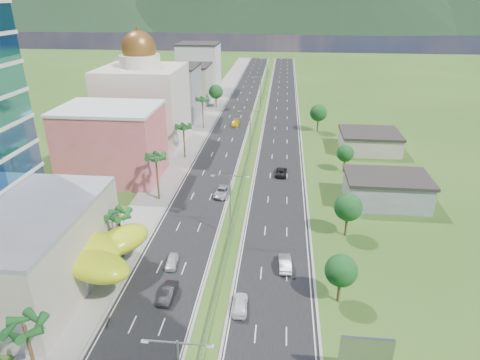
% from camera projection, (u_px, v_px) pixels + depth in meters
% --- Properties ---
extents(ground, '(500.00, 500.00, 0.00)m').
position_uv_depth(ground, '(222.00, 271.00, 62.01)').
color(ground, '#2D5119').
rests_on(ground, ground).
extents(road_left, '(11.00, 260.00, 0.04)m').
position_uv_depth(road_left, '(237.00, 112.00, 144.67)').
color(road_left, black).
rests_on(road_left, ground).
extents(road_right, '(11.00, 260.00, 0.04)m').
position_uv_depth(road_right, '(282.00, 113.00, 143.27)').
color(road_right, black).
rests_on(road_right, ground).
extents(sidewalk_left, '(7.00, 260.00, 0.12)m').
position_uv_depth(sidewalk_left, '(210.00, 111.00, 145.54)').
color(sidewalk_left, gray).
rests_on(sidewalk_left, ground).
extents(median_guardrail, '(0.10, 216.06, 0.76)m').
position_uv_depth(median_guardrail, '(256.00, 126.00, 127.33)').
color(median_guardrail, gray).
rests_on(median_guardrail, ground).
extents(streetlight_median_b, '(6.04, 0.25, 11.00)m').
position_uv_depth(streetlight_median_b, '(230.00, 199.00, 68.40)').
color(streetlight_median_b, gray).
rests_on(streetlight_median_b, ground).
extents(streetlight_median_c, '(6.04, 0.25, 11.00)m').
position_uv_depth(streetlight_median_c, '(250.00, 127.00, 104.83)').
color(streetlight_median_c, gray).
rests_on(streetlight_median_c, ground).
extents(streetlight_median_d, '(6.04, 0.25, 11.00)m').
position_uv_depth(streetlight_median_d, '(261.00, 89.00, 145.82)').
color(streetlight_median_d, gray).
rests_on(streetlight_median_d, ground).
extents(streetlight_median_e, '(6.04, 0.25, 11.00)m').
position_uv_depth(streetlight_median_e, '(267.00, 68.00, 186.80)').
color(streetlight_median_e, gray).
rests_on(streetlight_median_e, ground).
extents(lime_canopy, '(18.00, 15.00, 7.40)m').
position_uv_depth(lime_canopy, '(72.00, 249.00, 58.21)').
color(lime_canopy, '#B8CC13').
rests_on(lime_canopy, ground).
extents(pink_shophouse, '(20.00, 15.00, 15.00)m').
position_uv_depth(pink_shophouse, '(112.00, 144.00, 90.74)').
color(pink_shophouse, '#D25B56').
rests_on(pink_shophouse, ground).
extents(domed_building, '(20.00, 20.00, 28.70)m').
position_uv_depth(domed_building, '(144.00, 101.00, 110.14)').
color(domed_building, beige).
rests_on(domed_building, ground).
extents(midrise_grey, '(16.00, 15.00, 16.00)m').
position_uv_depth(midrise_grey, '(172.00, 93.00, 134.16)').
color(midrise_grey, gray).
rests_on(midrise_grey, ground).
extents(midrise_beige, '(16.00, 15.00, 13.00)m').
position_uv_depth(midrise_beige, '(187.00, 84.00, 154.81)').
color(midrise_beige, '#A49E87').
rests_on(midrise_beige, ground).
extents(midrise_white, '(16.00, 15.00, 18.00)m').
position_uv_depth(midrise_white, '(199.00, 67.00, 174.75)').
color(midrise_white, silver).
rests_on(midrise_white, ground).
extents(billboard, '(5.20, 0.35, 6.20)m').
position_uv_depth(billboard, '(366.00, 352.00, 42.25)').
color(billboard, gray).
rests_on(billboard, ground).
extents(shed_near, '(15.00, 10.00, 5.00)m').
position_uv_depth(shed_near, '(386.00, 191.00, 81.17)').
color(shed_near, gray).
rests_on(shed_near, ground).
extents(shed_far, '(14.00, 12.00, 4.40)m').
position_uv_depth(shed_far, '(369.00, 142.00, 108.43)').
color(shed_far, '#A49E87').
rests_on(shed_far, ground).
extents(palm_tree_a, '(3.60, 3.60, 9.10)m').
position_uv_depth(palm_tree_a, '(25.00, 329.00, 40.18)').
color(palm_tree_a, '#47301C').
rests_on(palm_tree_a, ground).
extents(palm_tree_b, '(3.60, 3.60, 8.10)m').
position_uv_depth(palm_tree_b, '(118.00, 216.00, 62.43)').
color(palm_tree_b, '#47301C').
rests_on(palm_tree_b, ground).
extents(palm_tree_c, '(3.60, 3.60, 9.60)m').
position_uv_depth(palm_tree_c, '(156.00, 159.00, 80.07)').
color(palm_tree_c, '#47301C').
rests_on(palm_tree_c, ground).
extents(palm_tree_d, '(3.60, 3.60, 8.60)m').
position_uv_depth(palm_tree_d, '(183.00, 128.00, 101.40)').
color(palm_tree_d, '#47301C').
rests_on(palm_tree_d, ground).
extents(palm_tree_e, '(3.60, 3.60, 9.40)m').
position_uv_depth(palm_tree_e, '(202.00, 101.00, 123.86)').
color(palm_tree_e, '#47301C').
rests_on(palm_tree_e, ground).
extents(leafy_tree_lfar, '(4.90, 4.90, 8.05)m').
position_uv_depth(leafy_tree_lfar, '(216.00, 92.00, 147.73)').
color(leafy_tree_lfar, '#47301C').
rests_on(leafy_tree_lfar, ground).
extents(leafy_tree_ra, '(4.20, 4.20, 6.90)m').
position_uv_depth(leafy_tree_ra, '(341.00, 271.00, 54.04)').
color(leafy_tree_ra, '#47301C').
rests_on(leafy_tree_ra, ground).
extents(leafy_tree_rb, '(4.55, 4.55, 7.47)m').
position_uv_depth(leafy_tree_rb, '(348.00, 207.00, 69.09)').
color(leafy_tree_rb, '#47301C').
rests_on(leafy_tree_rb, ground).
extents(leafy_tree_rc, '(3.85, 3.85, 6.33)m').
position_uv_depth(leafy_tree_rc, '(345.00, 153.00, 94.63)').
color(leafy_tree_rc, '#47301C').
rests_on(leafy_tree_rc, ground).
extents(leafy_tree_rd, '(4.90, 4.90, 8.05)m').
position_uv_depth(leafy_tree_rd, '(318.00, 113.00, 121.84)').
color(leafy_tree_rd, '#47301C').
rests_on(leafy_tree_rd, ground).
extents(mountain_ridge, '(860.00, 140.00, 90.00)m').
position_uv_depth(mountain_ridge, '(334.00, 30.00, 466.29)').
color(mountain_ridge, black).
rests_on(mountain_ridge, ground).
extents(car_white_near_left, '(1.87, 4.03, 1.33)m').
position_uv_depth(car_white_near_left, '(172.00, 261.00, 62.98)').
color(car_white_near_left, silver).
rests_on(car_white_near_left, road_left).
extents(car_dark_left, '(1.75, 4.78, 1.56)m').
position_uv_depth(car_dark_left, '(168.00, 293.00, 56.21)').
color(car_dark_left, black).
rests_on(car_dark_left, road_left).
extents(car_silver_mid_left, '(3.24, 5.89, 1.56)m').
position_uv_depth(car_silver_mid_left, '(222.00, 192.00, 84.74)').
color(car_silver_mid_left, '#A5A7AC').
rests_on(car_silver_mid_left, road_left).
extents(car_yellow_far_left, '(2.23, 5.39, 1.56)m').
position_uv_depth(car_yellow_far_left, '(236.00, 123.00, 129.48)').
color(car_yellow_far_left, gold).
rests_on(car_yellow_far_left, road_left).
extents(car_white_near_right, '(2.10, 4.75, 1.59)m').
position_uv_depth(car_white_near_right, '(240.00, 304.00, 54.16)').
color(car_white_near_right, white).
rests_on(car_white_near_right, road_right).
extents(car_silver_right, '(2.01, 5.06, 1.64)m').
position_uv_depth(car_silver_right, '(285.00, 263.00, 62.38)').
color(car_silver_right, '#ABADB3').
rests_on(car_silver_right, road_right).
extents(car_dark_far_right, '(2.62, 5.42, 1.49)m').
position_uv_depth(car_dark_far_right, '(281.00, 172.00, 94.28)').
color(car_dark_far_right, black).
rests_on(car_dark_far_right, road_right).
extents(motorcycle, '(0.78, 1.80, 1.12)m').
position_uv_depth(motorcycle, '(108.00, 321.00, 51.68)').
color(motorcycle, black).
rests_on(motorcycle, road_left).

